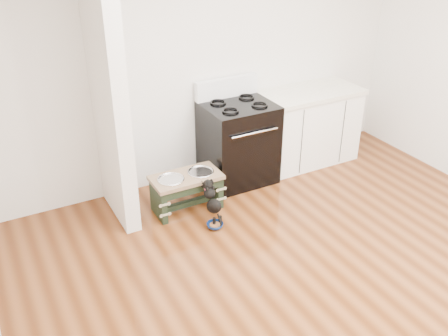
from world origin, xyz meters
The scene contains 8 objects.
ground centered at (0.00, 0.00, 0.00)m, with size 5.00×5.00×0.00m, color #4D240D.
room_shell centered at (0.00, 0.00, 1.62)m, with size 5.00×5.00×5.00m.
partition_wall centered at (-1.18, 2.10, 1.35)m, with size 0.15×0.80×2.70m, color silver.
oven_range centered at (0.25, 2.16, 0.48)m, with size 0.76×0.69×1.14m.
cabinet_run centered at (1.23, 2.18, 0.45)m, with size 1.24×0.64×0.91m.
dog_feeder centered at (-0.54, 1.84, 0.28)m, with size 0.72×0.38×0.41m.
puppy centered at (-0.41, 1.51, 0.24)m, with size 0.13×0.37×0.44m.
floor_bowl centered at (-0.44, 1.39, 0.03)m, with size 0.22×0.22×0.05m.
Camera 1 is at (-2.31, -2.26, 2.87)m, focal length 40.00 mm.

